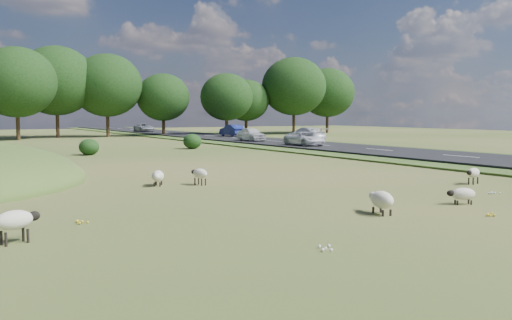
{
  "coord_description": "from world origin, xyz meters",
  "views": [
    {
      "loc": [
        -10.65,
        -18.33,
        3.1
      ],
      "look_at": [
        2.0,
        4.0,
        1.0
      ],
      "focal_mm": 40.0,
      "sensor_mm": 36.0,
      "label": 1
    }
  ],
  "objects_px": {
    "sheep_5": "(16,220)",
    "car_5": "(251,134)",
    "sheep_0": "(381,200)",
    "car_2": "(232,130)",
    "sheep_1": "(200,174)",
    "car_1": "(144,127)",
    "car_0": "(305,139)",
    "sheep_3": "(158,176)",
    "sheep_2": "(473,173)",
    "car_3": "(306,135)",
    "sheep_4": "(462,194)"
  },
  "relations": [
    {
      "from": "sheep_3",
      "to": "car_1",
      "type": "distance_m",
      "value": 66.4
    },
    {
      "from": "sheep_0",
      "to": "car_2",
      "type": "distance_m",
      "value": 54.38
    },
    {
      "from": "car_1",
      "to": "sheep_2",
      "type": "bearing_deg",
      "value": -96.75
    },
    {
      "from": "sheep_4",
      "to": "sheep_5",
      "type": "bearing_deg",
      "value": 20.59
    },
    {
      "from": "sheep_4",
      "to": "car_5",
      "type": "relative_size",
      "value": 0.25
    },
    {
      "from": "car_1",
      "to": "sheep_3",
      "type": "bearing_deg",
      "value": -107.95
    },
    {
      "from": "sheep_0",
      "to": "car_5",
      "type": "xyz_separation_m",
      "value": [
        16.83,
        38.59,
        0.5
      ]
    },
    {
      "from": "car_1",
      "to": "car_3",
      "type": "bearing_deg",
      "value": -84.44
    },
    {
      "from": "car_1",
      "to": "sheep_1",
      "type": "bearing_deg",
      "value": -106.4
    },
    {
      "from": "sheep_4",
      "to": "car_2",
      "type": "bearing_deg",
      "value": -83.2
    },
    {
      "from": "sheep_3",
      "to": "sheep_4",
      "type": "relative_size",
      "value": 1.15
    },
    {
      "from": "car_3",
      "to": "car_5",
      "type": "height_order",
      "value": "car_3"
    },
    {
      "from": "sheep_1",
      "to": "sheep_4",
      "type": "xyz_separation_m",
      "value": [
        5.65,
        -9.28,
        -0.14
      ]
    },
    {
      "from": "sheep_4",
      "to": "car_1",
      "type": "height_order",
      "value": "car_1"
    },
    {
      "from": "sheep_5",
      "to": "car_3",
      "type": "distance_m",
      "value": 45.13
    },
    {
      "from": "sheep_3",
      "to": "car_2",
      "type": "height_order",
      "value": "car_2"
    },
    {
      "from": "car_0",
      "to": "car_3",
      "type": "distance_m",
      "value": 6.56
    },
    {
      "from": "sheep_4",
      "to": "car_3",
      "type": "distance_m",
      "value": 38.02
    },
    {
      "from": "sheep_0",
      "to": "car_1",
      "type": "relative_size",
      "value": 0.28
    },
    {
      "from": "sheep_0",
      "to": "car_2",
      "type": "relative_size",
      "value": 0.3
    },
    {
      "from": "sheep_0",
      "to": "sheep_2",
      "type": "distance_m",
      "value": 9.37
    },
    {
      "from": "sheep_1",
      "to": "car_2",
      "type": "relative_size",
      "value": 0.24
    },
    {
      "from": "car_0",
      "to": "car_5",
      "type": "distance_m",
      "value": 9.82
    },
    {
      "from": "sheep_3",
      "to": "sheep_2",
      "type": "bearing_deg",
      "value": 89.28
    },
    {
      "from": "sheep_2",
      "to": "car_2",
      "type": "height_order",
      "value": "car_2"
    },
    {
      "from": "sheep_3",
      "to": "car_5",
      "type": "xyz_separation_m",
      "value": [
        20.46,
        28.61,
        0.53
      ]
    },
    {
      "from": "sheep_3",
      "to": "car_2",
      "type": "distance_m",
      "value": 47.08
    },
    {
      "from": "car_5",
      "to": "sheep_1",
      "type": "bearing_deg",
      "value": -122.72
    },
    {
      "from": "sheep_3",
      "to": "car_5",
      "type": "distance_m",
      "value": 35.18
    },
    {
      "from": "sheep_5",
      "to": "car_5",
      "type": "height_order",
      "value": "car_5"
    },
    {
      "from": "sheep_5",
      "to": "car_1",
      "type": "distance_m",
      "value": 76.83
    },
    {
      "from": "sheep_5",
      "to": "car_0",
      "type": "bearing_deg",
      "value": 25.69
    },
    {
      "from": "sheep_2",
      "to": "car_1",
      "type": "height_order",
      "value": "car_1"
    },
    {
      "from": "car_0",
      "to": "sheep_5",
      "type": "bearing_deg",
      "value": -134.61
    },
    {
      "from": "car_5",
      "to": "sheep_0",
      "type": "bearing_deg",
      "value": -113.56
    },
    {
      "from": "sheep_0",
      "to": "sheep_4",
      "type": "relative_size",
      "value": 1.27
    },
    {
      "from": "sheep_1",
      "to": "sheep_4",
      "type": "height_order",
      "value": "sheep_1"
    },
    {
      "from": "sheep_4",
      "to": "sheep_1",
      "type": "bearing_deg",
      "value": -33.23
    },
    {
      "from": "sheep_1",
      "to": "car_1",
      "type": "height_order",
      "value": "car_1"
    },
    {
      "from": "sheep_5",
      "to": "car_0",
      "type": "distance_m",
      "value": 38.64
    },
    {
      "from": "sheep_3",
      "to": "sheep_5",
      "type": "height_order",
      "value": "sheep_5"
    },
    {
      "from": "car_5",
      "to": "car_2",
      "type": "bearing_deg",
      "value": 72.05
    },
    {
      "from": "sheep_5",
      "to": "car_3",
      "type": "xyz_separation_m",
      "value": [
        30.93,
        32.86,
        0.42
      ]
    },
    {
      "from": "car_1",
      "to": "car_2",
      "type": "xyz_separation_m",
      "value": [
        3.8,
        -22.82,
        0.07
      ]
    },
    {
      "from": "sheep_3",
      "to": "car_2",
      "type": "bearing_deg",
      "value": 175.42
    },
    {
      "from": "sheep_2",
      "to": "car_5",
      "type": "xyz_separation_m",
      "value": [
        8.22,
        34.89,
        0.45
      ]
    },
    {
      "from": "sheep_1",
      "to": "car_2",
      "type": "bearing_deg",
      "value": -42.5
    },
    {
      "from": "sheep_0",
      "to": "sheep_5",
      "type": "distance_m",
      "value": 10.38
    },
    {
      "from": "car_1",
      "to": "car_2",
      "type": "bearing_deg",
      "value": -80.55
    },
    {
      "from": "car_3",
      "to": "car_5",
      "type": "xyz_separation_m",
      "value": [
        -3.8,
        4.47,
        -0.03
      ]
    }
  ]
}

